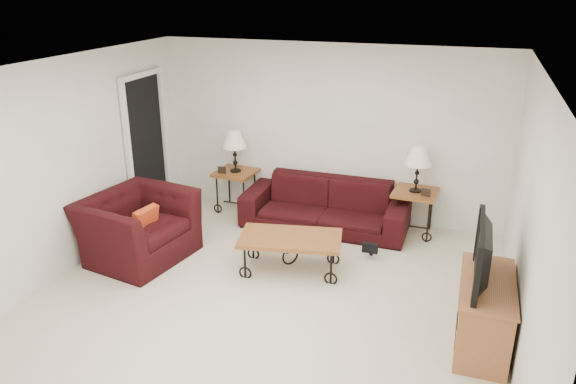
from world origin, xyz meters
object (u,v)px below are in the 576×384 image
object	(u,v)px
sofa	(325,205)
lamp_right	(417,169)
side_table_right	(414,213)
lamp_left	(235,151)
backpack	(372,242)
television	(490,255)
coffee_table	(290,254)
side_table_left	(236,191)
tv_stand	(484,313)
armchair	(138,227)

from	to	relation	value
sofa	lamp_right	bearing A→B (deg)	8.52
side_table_right	lamp_left	bearing A→B (deg)	180.00
sofa	backpack	world-z (taller)	sofa
television	lamp_right	bearing A→B (deg)	-158.36
coffee_table	side_table_left	bearing A→B (deg)	132.01
side_table_left	lamp_left	distance (m)	0.62
sofa	television	world-z (taller)	television
backpack	television	bearing A→B (deg)	-39.12
lamp_left	tv_stand	size ratio (longest dim) A/B	0.56
backpack	coffee_table	bearing A→B (deg)	-132.88
sofa	side_table_right	distance (m)	1.22
lamp_left	backpack	size ratio (longest dim) A/B	1.58
lamp_left	coffee_table	size ratio (longest dim) A/B	0.52
side_table_left	side_table_right	world-z (taller)	side_table_right
lamp_left	television	xyz separation A→B (m)	(3.55, -2.28, 0.03)
sofa	side_table_left	world-z (taller)	sofa
tv_stand	backpack	bearing A→B (deg)	132.82
armchair	television	distance (m)	4.15
sofa	lamp_left	bearing A→B (deg)	172.87
side_table_right	lamp_left	world-z (taller)	lamp_left
sofa	side_table_right	world-z (taller)	sofa
coffee_table	backpack	bearing A→B (deg)	38.63
side_table_left	armchair	xyz separation A→B (m)	(-0.54, -1.80, 0.10)
sofa	tv_stand	size ratio (longest dim) A/B	2.07
side_table_left	backpack	xyz separation A→B (m)	(2.23, -0.84, -0.11)
television	side_table_left	bearing A→B (deg)	-122.79
lamp_right	tv_stand	bearing A→B (deg)	-67.93
lamp_right	tv_stand	xyz separation A→B (m)	(0.93, -2.28, -0.61)
side_table_left	lamp_left	bearing A→B (deg)	0.00
side_table_right	lamp_right	distance (m)	0.63
side_table_right	coffee_table	bearing A→B (deg)	-129.66
lamp_left	television	world-z (taller)	television
side_table_right	sofa	bearing A→B (deg)	-171.48
armchair	backpack	world-z (taller)	armchair
tv_stand	television	xyz separation A→B (m)	(-0.02, 0.00, 0.62)
sofa	armchair	size ratio (longest dim) A/B	1.83
sofa	lamp_right	world-z (taller)	lamp_right
sofa	tv_stand	bearing A→B (deg)	-44.68
sofa	backpack	distance (m)	1.04
backpack	tv_stand	bearing A→B (deg)	-38.69
lamp_left	armchair	world-z (taller)	lamp_left
sofa	backpack	bearing A→B (deg)	-39.93
lamp_left	television	distance (m)	4.22
sofa	coffee_table	bearing A→B (deg)	-92.71
lamp_right	coffee_table	world-z (taller)	lamp_right
coffee_table	backpack	distance (m)	1.10
side_table_right	tv_stand	bearing A→B (deg)	-67.93
sofa	side_table_left	size ratio (longest dim) A/B	3.73
side_table_left	television	world-z (taller)	television
side_table_left	lamp_right	bearing A→B (deg)	0.00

